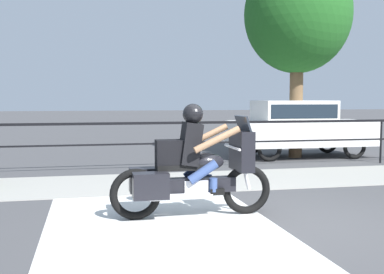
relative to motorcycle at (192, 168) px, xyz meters
The scene contains 7 objects.
ground_plane 1.28m from the motorcycle, 31.80° to the right, with size 120.00×120.00×0.00m, color #424244.
sidewalk_band 3.06m from the motorcycle, 72.23° to the left, with size 44.00×2.40×0.01m, color #99968E.
crosswalk_band 1.15m from the motorcycle, 123.49° to the right, with size 3.01×6.00×0.01m, color silver.
fence_railing 4.61m from the motorcycle, 78.62° to the left, with size 36.00×0.05×1.14m.
motorcycle is the anchor object (origin of this frame).
parked_car 7.60m from the motorcycle, 54.17° to the left, with size 4.03×1.67×1.62m.
tree_behind_sign 8.21m from the motorcycle, 54.60° to the left, with size 2.98×2.98×5.66m.
Camera 1 is at (-2.34, -6.00, 1.68)m, focal length 45.00 mm.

